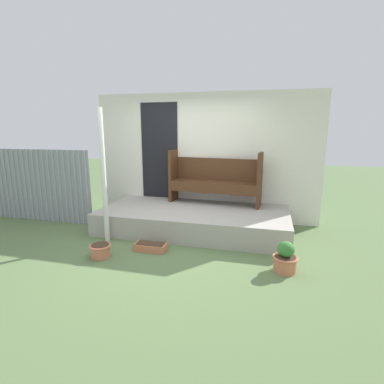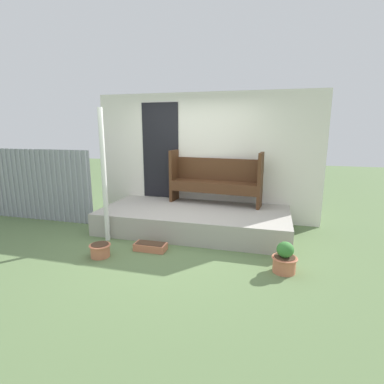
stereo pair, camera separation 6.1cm
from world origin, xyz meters
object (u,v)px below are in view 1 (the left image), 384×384
object	(u,v)px
planter_box_rect	(151,247)
bench	(215,177)
support_post	(104,177)
flower_pot_left	(100,250)
flower_pot_middle	(285,259)

from	to	relation	value
planter_box_rect	bench	bearing A→B (deg)	67.10
support_post	bench	size ratio (longest dim) A/B	1.20
bench	flower_pot_left	distance (m)	2.63
flower_pot_left	bench	bearing A→B (deg)	57.34
flower_pot_middle	planter_box_rect	size ratio (longest dim) A/B	0.85
planter_box_rect	flower_pot_left	bearing A→B (deg)	-146.64
support_post	flower_pot_left	world-z (taller)	support_post
support_post	flower_pot_middle	distance (m)	3.09
planter_box_rect	support_post	bearing A→B (deg)	165.91
bench	flower_pot_middle	distance (m)	2.42
flower_pot_middle	flower_pot_left	bearing A→B (deg)	-175.40
bench	flower_pot_left	xyz separation A→B (m)	(-1.35, -2.10, -0.82)
flower_pot_left	support_post	bearing A→B (deg)	111.58
support_post	flower_pot_left	xyz separation A→B (m)	(0.25, -0.64, -1.00)
flower_pot_middle	planter_box_rect	xyz separation A→B (m)	(-2.02, 0.21, -0.13)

